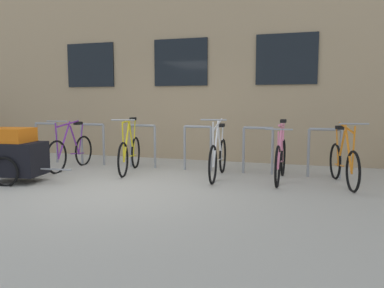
{
  "coord_description": "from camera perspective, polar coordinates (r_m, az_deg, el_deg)",
  "views": [
    {
      "loc": [
        2.99,
        -5.4,
        1.39
      ],
      "look_at": [
        0.78,
        1.6,
        0.56
      ],
      "focal_mm": 35.94,
      "sensor_mm": 36.0,
      "label": 1
    }
  ],
  "objects": [
    {
      "name": "ground_plane",
      "position": [
        6.33,
        -11.21,
        -6.39
      ],
      "size": [
        42.0,
        42.0,
        0.0
      ],
      "primitive_type": "plane",
      "color": "#B2ADA0"
    },
    {
      "name": "storefront_building",
      "position": [
        12.51,
        3.59,
        15.83
      ],
      "size": [
        28.0,
        6.78,
        6.87
      ],
      "color": "tan",
      "rests_on": "ground"
    },
    {
      "name": "bike_rack",
      "position": [
        7.86,
        -3.35,
        0.24
      ],
      "size": [
        6.6,
        0.05,
        0.9
      ],
      "color": "gray",
      "rests_on": "ground"
    },
    {
      "name": "bicycle_orange",
      "position": [
        6.88,
        21.57,
        -2.55
      ],
      "size": [
        0.5,
        1.63,
        1.07
      ],
      "color": "black",
      "rests_on": "ground"
    },
    {
      "name": "bicycle_pink",
      "position": [
        6.89,
        13.02,
        -2.13
      ],
      "size": [
        0.44,
        1.75,
        1.08
      ],
      "color": "black",
      "rests_on": "ground"
    },
    {
      "name": "bicycle_purple",
      "position": [
        8.24,
        -17.54,
        -0.99
      ],
      "size": [
        0.44,
        1.64,
        1.03
      ],
      "color": "black",
      "rests_on": "ground"
    },
    {
      "name": "bicycle_yellow",
      "position": [
        7.63,
        -9.23,
        -1.28
      ],
      "size": [
        0.51,
        1.62,
        1.08
      ],
      "color": "black",
      "rests_on": "ground"
    },
    {
      "name": "bicycle_white",
      "position": [
        7.01,
        3.9,
        -1.88
      ],
      "size": [
        0.44,
        1.75,
        1.11
      ],
      "color": "black",
      "rests_on": "ground"
    },
    {
      "name": "bike_trailer",
      "position": [
        7.23,
        -24.78,
        -1.33
      ],
      "size": [
        1.48,
        0.76,
        0.95
      ],
      "color": "black",
      "rests_on": "ground"
    }
  ]
}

